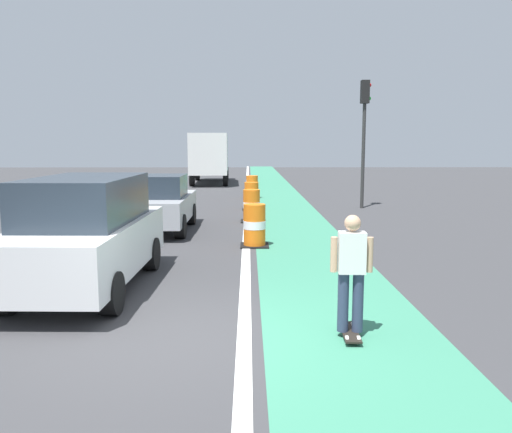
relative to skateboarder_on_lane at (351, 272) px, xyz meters
The scene contains 12 objects.
ground_plane 2.52m from the skateboarder_on_lane, behind, with size 100.00×100.00×0.00m, color #38383A.
bike_lane_strip 12.03m from the skateboarder_on_lane, 89.75° to the left, with size 2.50×80.00×0.01m, color #387F60.
lane_divider_stripe 12.12m from the skateboarder_on_lane, 96.88° to the left, with size 0.20×80.00×0.01m, color silver.
skateboarder_on_lane is the anchor object (origin of this frame).
parked_suv_nearest 4.93m from the skateboarder_on_lane, 150.62° to the left, with size 2.02×4.65×2.04m.
parked_sedan_second 9.56m from the skateboarder_on_lane, 115.39° to the left, with size 1.94×4.11×1.70m.
traffic_barrel_front 6.42m from the skateboarder_on_lane, 101.09° to the left, with size 0.73×0.73×1.09m.
traffic_barrel_mid 10.56m from the skateboarder_on_lane, 96.98° to the left, with size 0.73×0.73×1.09m.
traffic_barrel_back 13.82m from the skateboarder_on_lane, 95.25° to the left, with size 0.73×0.73×1.09m.
traffic_barrel_far 17.99m from the skateboarder_on_lane, 93.86° to the left, with size 0.73×0.73×1.09m.
delivery_truck_down_block 27.67m from the skateboarder_on_lane, 98.12° to the left, with size 2.54×7.66×3.23m.
traffic_light_corner 14.72m from the skateboarder_on_lane, 77.00° to the left, with size 0.41×0.32×5.10m.
Camera 1 is at (0.96, -6.76, 2.63)m, focal length 36.22 mm.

